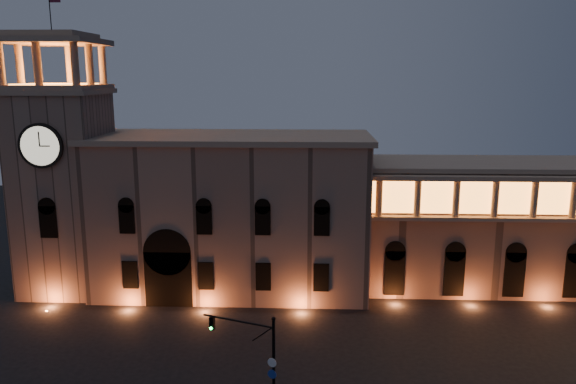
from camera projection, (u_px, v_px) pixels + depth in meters
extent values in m
cube|color=#8F6F5E|center=(232.00, 215.00, 63.26)|extent=(30.00, 12.00, 17.00)
cube|color=#A0856E|center=(230.00, 137.00, 61.45)|extent=(30.80, 12.80, 0.60)
cube|color=black|center=(170.00, 278.00, 59.34)|extent=(5.00, 1.40, 6.00)
cylinder|color=black|center=(168.00, 250.00, 58.73)|extent=(5.00, 1.40, 5.00)
cube|color=orange|center=(169.00, 280.00, 59.19)|extent=(4.20, 0.20, 5.00)
cube|color=#8F6F5E|center=(65.00, 194.00, 62.49)|extent=(9.00, 9.00, 22.00)
cube|color=#A0856E|center=(57.00, 92.00, 60.17)|extent=(9.80, 9.80, 0.50)
cylinder|color=black|center=(41.00, 146.00, 56.68)|extent=(4.60, 0.35, 4.60)
cylinder|color=beige|center=(40.00, 146.00, 56.54)|extent=(4.00, 0.12, 4.00)
cube|color=#A0856E|center=(56.00, 87.00, 60.07)|extent=(9.40, 9.40, 0.50)
cube|color=orange|center=(56.00, 84.00, 60.01)|extent=(6.80, 6.80, 0.15)
cylinder|color=#A0856E|center=(0.00, 64.00, 56.02)|extent=(0.76, 0.76, 4.20)
cylinder|color=#A0856E|center=(37.00, 64.00, 55.87)|extent=(0.76, 0.76, 4.20)
cylinder|color=#A0856E|center=(75.00, 64.00, 55.72)|extent=(0.76, 0.76, 4.20)
cylinder|color=#A0856E|center=(37.00, 65.00, 63.45)|extent=(0.76, 0.76, 4.20)
cylinder|color=#A0856E|center=(70.00, 65.00, 63.30)|extent=(0.76, 0.76, 4.20)
cylinder|color=#A0856E|center=(103.00, 65.00, 63.16)|extent=(0.76, 0.76, 4.20)
cylinder|color=#A0856E|center=(19.00, 65.00, 59.74)|extent=(0.76, 0.76, 4.20)
cylinder|color=#A0856E|center=(90.00, 64.00, 59.44)|extent=(0.76, 0.76, 4.20)
cube|color=#A0856E|center=(53.00, 41.00, 59.09)|extent=(9.80, 9.80, 0.60)
cube|color=#A0856E|center=(52.00, 35.00, 58.97)|extent=(7.50, 7.50, 0.60)
cylinder|color=black|center=(50.00, 12.00, 58.50)|extent=(0.10, 0.10, 4.00)
cube|color=#8A6958|center=(530.00, 227.00, 64.19)|extent=(40.00, 10.00, 14.00)
cube|color=#A0856E|center=(536.00, 164.00, 62.70)|extent=(40.60, 10.60, 0.50)
cube|color=#A0856E|center=(552.00, 219.00, 58.34)|extent=(40.00, 1.20, 0.40)
cube|color=#A0856E|center=(556.00, 179.00, 57.46)|extent=(40.00, 1.40, 0.50)
cube|color=orange|center=(552.00, 198.00, 58.43)|extent=(38.00, 0.15, 3.60)
cylinder|color=#A0856E|center=(379.00, 197.00, 58.59)|extent=(0.70, 0.70, 4.00)
cylinder|color=#A0856E|center=(418.00, 197.00, 58.44)|extent=(0.70, 0.70, 4.00)
cylinder|color=#A0856E|center=(456.00, 198.00, 58.28)|extent=(0.70, 0.70, 4.00)
cylinder|color=#A0856E|center=(495.00, 198.00, 58.13)|extent=(0.70, 0.70, 4.00)
cylinder|color=#A0856E|center=(534.00, 198.00, 57.97)|extent=(0.70, 0.70, 4.00)
cylinder|color=#A0856E|center=(574.00, 199.00, 57.81)|extent=(0.70, 0.70, 4.00)
cylinder|color=black|center=(274.00, 372.00, 38.91)|extent=(0.22, 0.22, 7.70)
sphere|color=black|center=(273.00, 319.00, 38.09)|extent=(0.31, 0.31, 0.31)
cylinder|color=black|center=(238.00, 321.00, 39.28)|extent=(5.19, 2.06, 0.13)
cube|color=black|center=(212.00, 323.00, 40.19)|extent=(0.42, 0.40, 0.93)
cylinder|color=#0CE53F|center=(211.00, 328.00, 40.09)|extent=(0.22, 0.15, 0.20)
cylinder|color=silver|center=(272.00, 363.00, 38.63)|extent=(0.63, 0.27, 0.66)
cylinder|color=navy|center=(272.00, 374.00, 38.81)|extent=(0.63, 0.27, 0.66)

